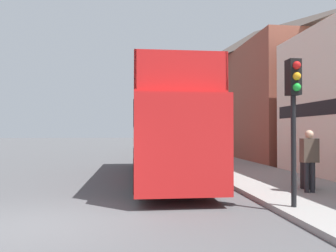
{
  "coord_description": "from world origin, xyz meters",
  "views": [
    {
      "loc": [
        1.93,
        -6.98,
        1.92
      ],
      "look_at": [
        3.76,
        7.73,
        2.16
      ],
      "focal_mm": 35.0,
      "sensor_mm": 36.0,
      "label": 1
    }
  ],
  "objects_px": {
    "traffic_signal": "(294,98)",
    "lamp_post_nearest": "(223,100)",
    "tour_bus": "(164,133)",
    "litter_bin": "(308,172)",
    "lamp_post_second": "(187,112)",
    "lamp_post_third": "(167,117)",
    "parked_car_ahead_of_bus": "(164,150)",
    "pedestrian_nearest": "(309,155)"
  },
  "relations": [
    {
      "from": "tour_bus",
      "to": "parked_car_ahead_of_bus",
      "type": "bearing_deg",
      "value": 84.73
    },
    {
      "from": "lamp_post_second",
      "to": "lamp_post_third",
      "type": "height_order",
      "value": "lamp_post_third"
    },
    {
      "from": "lamp_post_nearest",
      "to": "litter_bin",
      "type": "height_order",
      "value": "lamp_post_nearest"
    },
    {
      "from": "pedestrian_nearest",
      "to": "parked_car_ahead_of_bus",
      "type": "bearing_deg",
      "value": 103.2
    },
    {
      "from": "tour_bus",
      "to": "traffic_signal",
      "type": "bearing_deg",
      "value": -66.89
    },
    {
      "from": "traffic_signal",
      "to": "lamp_post_third",
      "type": "distance_m",
      "value": 24.22
    },
    {
      "from": "lamp_post_second",
      "to": "traffic_signal",
      "type": "bearing_deg",
      "value": -90.79
    },
    {
      "from": "lamp_post_nearest",
      "to": "lamp_post_third",
      "type": "distance_m",
      "value": 18.59
    },
    {
      "from": "tour_bus",
      "to": "litter_bin",
      "type": "relative_size",
      "value": 10.9
    },
    {
      "from": "lamp_post_nearest",
      "to": "lamp_post_second",
      "type": "bearing_deg",
      "value": 88.53
    },
    {
      "from": "lamp_post_second",
      "to": "litter_bin",
      "type": "xyz_separation_m",
      "value": [
        1.47,
        -12.62,
        -2.61
      ]
    },
    {
      "from": "lamp_post_nearest",
      "to": "litter_bin",
      "type": "relative_size",
      "value": 4.49
    },
    {
      "from": "parked_car_ahead_of_bus",
      "to": "litter_bin",
      "type": "relative_size",
      "value": 4.61
    },
    {
      "from": "pedestrian_nearest",
      "to": "lamp_post_nearest",
      "type": "distance_m",
      "value": 4.63
    },
    {
      "from": "traffic_signal",
      "to": "lamp_post_second",
      "type": "xyz_separation_m",
      "value": [
        0.2,
        14.92,
        0.57
      ]
    },
    {
      "from": "parked_car_ahead_of_bus",
      "to": "lamp_post_second",
      "type": "height_order",
      "value": "lamp_post_second"
    },
    {
      "from": "pedestrian_nearest",
      "to": "litter_bin",
      "type": "distance_m",
      "value": 0.9
    },
    {
      "from": "lamp_post_second",
      "to": "tour_bus",
      "type": "bearing_deg",
      "value": -106.4
    },
    {
      "from": "pedestrian_nearest",
      "to": "traffic_signal",
      "type": "bearing_deg",
      "value": -129.18
    },
    {
      "from": "pedestrian_nearest",
      "to": "litter_bin",
      "type": "relative_size",
      "value": 1.84
    },
    {
      "from": "lamp_post_nearest",
      "to": "lamp_post_third",
      "type": "bearing_deg",
      "value": 90.14
    },
    {
      "from": "pedestrian_nearest",
      "to": "lamp_post_nearest",
      "type": "xyz_separation_m",
      "value": [
        -1.4,
        3.95,
        1.98
      ]
    },
    {
      "from": "parked_car_ahead_of_bus",
      "to": "lamp_post_second",
      "type": "distance_m",
      "value": 3.23
    },
    {
      "from": "lamp_post_third",
      "to": "pedestrian_nearest",
      "type": "bearing_deg",
      "value": -86.33
    },
    {
      "from": "traffic_signal",
      "to": "lamp_post_nearest",
      "type": "xyz_separation_m",
      "value": [
        -0.03,
        5.63,
        0.51
      ]
    },
    {
      "from": "parked_car_ahead_of_bus",
      "to": "lamp_post_nearest",
      "type": "bearing_deg",
      "value": -81.85
    },
    {
      "from": "lamp_post_nearest",
      "to": "tour_bus",
      "type": "bearing_deg",
      "value": 171.54
    },
    {
      "from": "tour_bus",
      "to": "lamp_post_third",
      "type": "bearing_deg",
      "value": 83.7
    },
    {
      "from": "lamp_post_second",
      "to": "lamp_post_nearest",
      "type": "bearing_deg",
      "value": -91.47
    },
    {
      "from": "parked_car_ahead_of_bus",
      "to": "lamp_post_third",
      "type": "distance_m",
      "value": 10.6
    },
    {
      "from": "pedestrian_nearest",
      "to": "lamp_post_third",
      "type": "height_order",
      "value": "lamp_post_third"
    },
    {
      "from": "tour_bus",
      "to": "pedestrian_nearest",
      "type": "relative_size",
      "value": 5.92
    },
    {
      "from": "pedestrian_nearest",
      "to": "lamp_post_third",
      "type": "xyz_separation_m",
      "value": [
        -1.45,
        22.54,
        2.11
      ]
    },
    {
      "from": "pedestrian_nearest",
      "to": "tour_bus",
      "type": "bearing_deg",
      "value": 131.38
    },
    {
      "from": "lamp_post_nearest",
      "to": "pedestrian_nearest",
      "type": "bearing_deg",
      "value": -70.47
    },
    {
      "from": "parked_car_ahead_of_bus",
      "to": "lamp_post_third",
      "type": "bearing_deg",
      "value": 79.89
    },
    {
      "from": "lamp_post_second",
      "to": "lamp_post_third",
      "type": "xyz_separation_m",
      "value": [
        -0.28,
        9.29,
        0.08
      ]
    },
    {
      "from": "tour_bus",
      "to": "lamp_post_third",
      "type": "xyz_separation_m",
      "value": [
        2.35,
        18.23,
        1.49
      ]
    },
    {
      "from": "lamp_post_nearest",
      "to": "lamp_post_third",
      "type": "height_order",
      "value": "lamp_post_third"
    },
    {
      "from": "traffic_signal",
      "to": "tour_bus",
      "type": "bearing_deg",
      "value": 112.07
    },
    {
      "from": "pedestrian_nearest",
      "to": "lamp_post_nearest",
      "type": "height_order",
      "value": "lamp_post_nearest"
    },
    {
      "from": "traffic_signal",
      "to": "lamp_post_third",
      "type": "relative_size",
      "value": 0.75
    }
  ]
}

